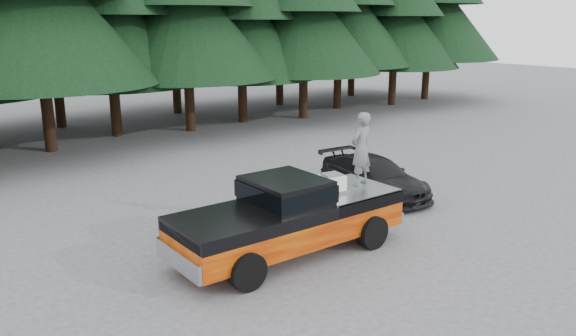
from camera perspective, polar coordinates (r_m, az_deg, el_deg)
ground at (r=13.94m, az=-2.84°, el=-8.50°), size 120.00×120.00×0.00m
pickup_truck at (r=13.58m, az=0.10°, el=-6.09°), size 6.00×2.04×1.33m
truck_cab at (r=13.21m, az=-0.24°, el=-2.29°), size 1.66×1.90×0.59m
air_compressor at (r=14.07m, az=4.43°, el=-1.64°), size 0.67×0.58×0.41m
man_on_bed at (r=14.62m, az=7.42°, el=1.95°), size 0.77×0.58×1.91m
parked_car at (r=18.29m, az=8.77°, el=-0.88°), size 2.03×4.36×1.23m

